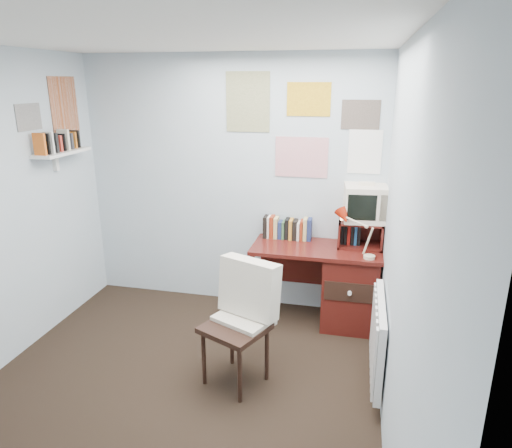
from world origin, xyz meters
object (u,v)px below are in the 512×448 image
(desk_lamp, at_px, (371,239))
(radiator, at_px, (378,338))
(desk, at_px, (344,284))
(tv_riser, at_px, (360,233))
(crt_tv, at_px, (365,201))
(desk_chair, at_px, (235,328))
(wall_shelf, at_px, (62,152))

(desk_lamp, bearing_deg, radiator, -89.53)
(desk, bearing_deg, tv_riser, 42.96)
(tv_riser, bearing_deg, crt_tv, 39.44)
(desk_lamp, relative_size, tv_riser, 0.91)
(desk, bearing_deg, radiator, -72.76)
(crt_tv, relative_size, radiator, 0.48)
(desk_chair, distance_m, crt_tv, 1.69)
(tv_riser, xyz_separation_m, wall_shelf, (-2.69, -0.49, 0.74))
(radiator, bearing_deg, tv_riser, 99.28)
(wall_shelf, bearing_deg, tv_riser, 10.32)
(desk, relative_size, radiator, 1.50)
(desk, bearing_deg, wall_shelf, -171.60)
(crt_tv, bearing_deg, wall_shelf, -174.73)
(desk, distance_m, tv_riser, 0.51)
(desk, bearing_deg, desk_lamp, -43.00)
(crt_tv, xyz_separation_m, wall_shelf, (-2.71, -0.51, 0.43))
(desk_lamp, xyz_separation_m, wall_shelf, (-2.78, -0.19, 0.68))
(desk, distance_m, desk_lamp, 0.61)
(desk_lamp, distance_m, crt_tv, 0.41)
(desk_lamp, xyz_separation_m, radiator, (0.08, -0.74, -0.52))
(radiator, distance_m, wall_shelf, 3.15)
(desk_chair, xyz_separation_m, radiator, (1.05, 0.17, -0.05))
(desk, xyz_separation_m, desk_chair, (-0.76, -1.10, 0.06))
(tv_riser, height_order, crt_tv, crt_tv)
(desk_lamp, height_order, wall_shelf, wall_shelf)
(radiator, bearing_deg, crt_tv, 97.83)
(desk_chair, distance_m, radiator, 1.07)
(desk, height_order, radiator, desk)
(desk_chair, xyz_separation_m, wall_shelf, (-1.81, 0.72, 1.15))
(desk, distance_m, desk_chair, 1.34)
(radiator, height_order, wall_shelf, wall_shelf)
(tv_riser, relative_size, radiator, 0.50)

